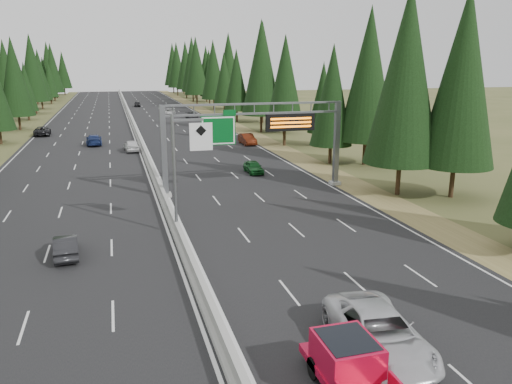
% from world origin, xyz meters
% --- Properties ---
extents(road, '(32.00, 260.00, 0.08)m').
position_xyz_m(road, '(0.00, 80.00, 0.04)').
color(road, black).
rests_on(road, ground).
extents(shoulder_right, '(3.60, 260.00, 0.06)m').
position_xyz_m(shoulder_right, '(17.80, 80.00, 0.03)').
color(shoulder_right, olive).
rests_on(shoulder_right, ground).
extents(shoulder_left, '(3.60, 260.00, 0.06)m').
position_xyz_m(shoulder_left, '(-17.80, 80.00, 0.03)').
color(shoulder_left, '#444C23').
rests_on(shoulder_left, ground).
extents(median_barrier, '(0.70, 260.00, 0.85)m').
position_xyz_m(median_barrier, '(0.00, 80.00, 0.41)').
color(median_barrier, gray).
rests_on(median_barrier, road).
extents(sign_gantry, '(16.75, 0.98, 7.80)m').
position_xyz_m(sign_gantry, '(8.92, 34.88, 5.27)').
color(sign_gantry, slate).
rests_on(sign_gantry, road).
extents(hov_sign_pole, '(2.80, 0.50, 8.00)m').
position_xyz_m(hov_sign_pole, '(0.58, 24.97, 4.72)').
color(hov_sign_pole, slate).
rests_on(hov_sign_pole, road).
extents(tree_row_right, '(12.32, 244.36, 19.00)m').
position_xyz_m(tree_row_right, '(21.84, 88.12, 9.51)').
color(tree_row_right, black).
rests_on(tree_row_right, ground).
extents(silver_minivan, '(3.50, 6.55, 1.75)m').
position_xyz_m(silver_minivan, '(5.79, 8.47, 0.96)').
color(silver_minivan, silver).
rests_on(silver_minivan, road).
extents(red_pickup, '(2.04, 5.72, 1.87)m').
position_xyz_m(red_pickup, '(3.64, 6.46, 1.11)').
color(red_pickup, black).
rests_on(red_pickup, road).
extents(car_ahead_green, '(1.51, 3.74, 1.27)m').
position_xyz_m(car_ahead_green, '(10.18, 42.07, 0.72)').
color(car_ahead_green, '#13551F').
rests_on(car_ahead_green, road).
extents(car_ahead_dkred, '(1.73, 4.65, 1.52)m').
position_xyz_m(car_ahead_dkred, '(14.50, 60.59, 0.84)').
color(car_ahead_dkred, '#4F1A0B').
rests_on(car_ahead_dkred, road).
extents(car_ahead_dkgrey, '(2.25, 4.65, 1.31)m').
position_xyz_m(car_ahead_dkgrey, '(12.08, 95.45, 0.73)').
color(car_ahead_dkgrey, black).
rests_on(car_ahead_dkgrey, road).
extents(car_ahead_white, '(2.75, 5.32, 1.43)m').
position_xyz_m(car_ahead_white, '(8.70, 104.82, 0.80)').
color(car_ahead_white, silver).
rests_on(car_ahead_white, road).
extents(car_ahead_far, '(1.85, 4.11, 1.37)m').
position_xyz_m(car_ahead_far, '(3.04, 130.40, 0.76)').
color(car_ahead_far, black).
rests_on(car_ahead_far, road).
extents(car_onc_near, '(1.66, 3.96, 1.27)m').
position_xyz_m(car_onc_near, '(-6.82, 22.71, 0.72)').
color(car_onc_near, black).
rests_on(car_onc_near, road).
extents(car_onc_blue, '(2.21, 5.14, 1.47)m').
position_xyz_m(car_onc_blue, '(-6.32, 66.14, 0.82)').
color(car_onc_blue, navy).
rests_on(car_onc_blue, road).
extents(car_onc_white, '(2.05, 4.47, 1.49)m').
position_xyz_m(car_onc_white, '(-1.50, 59.31, 0.82)').
color(car_onc_white, silver).
rests_on(car_onc_white, road).
extents(car_onc_far, '(2.65, 5.30, 1.44)m').
position_xyz_m(car_onc_far, '(-14.50, 78.50, 0.80)').
color(car_onc_far, black).
rests_on(car_onc_far, road).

